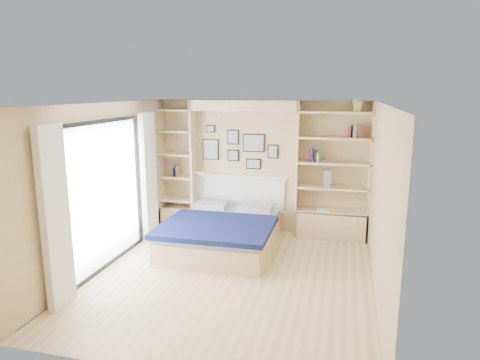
# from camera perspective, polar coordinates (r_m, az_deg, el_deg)

# --- Properties ---
(ground) EXTENTS (4.50, 4.50, 0.00)m
(ground) POSITION_cam_1_polar(r_m,az_deg,el_deg) (6.42, -1.13, -12.80)
(ground) COLOR #D8BD82
(ground) RESTS_ON ground
(room_shell) EXTENTS (4.50, 4.50, 4.50)m
(room_shell) POSITION_cam_1_polar(r_m,az_deg,el_deg) (7.57, -1.05, -0.31)
(room_shell) COLOR tan
(room_shell) RESTS_ON ground
(bed) EXTENTS (1.81, 2.26, 1.07)m
(bed) POSITION_cam_1_polar(r_m,az_deg,el_deg) (7.41, -2.32, -6.95)
(bed) COLOR #D2B881
(bed) RESTS_ON ground
(photo_gallery) EXTENTS (1.48, 0.02, 0.82)m
(photo_gallery) POSITION_cam_1_polar(r_m,az_deg,el_deg) (8.16, -0.26, 4.35)
(photo_gallery) COLOR black
(photo_gallery) RESTS_ON ground
(reading_lamps) EXTENTS (1.92, 0.12, 0.15)m
(reading_lamps) POSITION_cam_1_polar(r_m,az_deg,el_deg) (8.00, 0.42, 0.53)
(reading_lamps) COLOR silver
(reading_lamps) RESTS_ON ground
(shelf_decor) EXTENTS (3.51, 0.23, 2.03)m
(shelf_decor) POSITION_cam_1_polar(r_m,az_deg,el_deg) (7.77, 10.57, 4.43)
(shelf_decor) COLOR #A51E1E
(shelf_decor) RESTS_ON ground
(deck) EXTENTS (3.20, 4.00, 0.05)m
(deck) POSITION_cam_1_polar(r_m,az_deg,el_deg) (8.06, -27.06, -8.88)
(deck) COLOR #6C604F
(deck) RESTS_ON ground
(deck_chair) EXTENTS (0.63, 0.78, 0.68)m
(deck_chair) POSITION_cam_1_polar(r_m,az_deg,el_deg) (8.36, -25.06, -5.65)
(deck_chair) COLOR tan
(deck_chair) RESTS_ON ground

